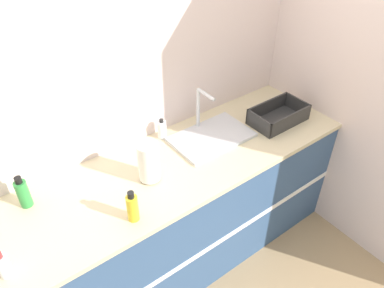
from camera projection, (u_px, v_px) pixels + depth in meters
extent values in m
cube|color=silver|center=(130.00, 82.00, 2.21)|extent=(4.81, 0.06, 2.60)
cube|color=silver|center=(315.00, 51.00, 2.56)|extent=(0.06, 2.68, 2.60)
cube|color=#33517A|center=(171.00, 219.00, 2.50)|extent=(2.41, 0.68, 0.86)
cube|color=white|center=(201.00, 252.00, 2.29)|extent=(2.41, 0.01, 0.04)
cube|color=beige|center=(168.00, 169.00, 2.23)|extent=(2.44, 0.70, 0.03)
cube|color=silver|center=(211.00, 137.00, 2.44)|extent=(0.52, 0.33, 0.02)
cylinder|color=silver|center=(198.00, 108.00, 2.44)|extent=(0.02, 0.02, 0.28)
cylinder|color=silver|center=(206.00, 95.00, 2.30)|extent=(0.02, 0.16, 0.02)
cylinder|color=#4C4C51|center=(150.00, 178.00, 2.14)|extent=(0.09, 0.09, 0.01)
cylinder|color=white|center=(149.00, 161.00, 2.06)|extent=(0.12, 0.12, 0.24)
cube|color=#2D2D2D|center=(277.00, 121.00, 2.59)|extent=(0.39, 0.23, 0.01)
cube|color=#2D2D2D|center=(291.00, 121.00, 2.49)|extent=(0.39, 0.01, 0.10)
cube|color=#2D2D2D|center=(267.00, 107.00, 2.63)|extent=(0.39, 0.01, 0.10)
cube|color=#2D2D2D|center=(259.00, 123.00, 2.47)|extent=(0.01, 0.23, 0.10)
cube|color=#2D2D2D|center=(297.00, 105.00, 2.65)|extent=(0.01, 0.23, 0.10)
cylinder|color=white|center=(3.00, 266.00, 1.61)|extent=(0.06, 0.06, 0.12)
cylinder|color=#2D8C3D|center=(23.00, 194.00, 1.93)|extent=(0.06, 0.06, 0.16)
cylinder|color=black|center=(18.00, 180.00, 1.87)|extent=(0.04, 0.04, 0.03)
cylinder|color=yellow|center=(133.00, 208.00, 1.86)|extent=(0.06, 0.06, 0.15)
cylinder|color=black|center=(131.00, 195.00, 1.80)|extent=(0.03, 0.03, 0.03)
cylinder|color=silver|center=(162.00, 130.00, 2.42)|extent=(0.06, 0.06, 0.12)
cylinder|color=black|center=(161.00, 121.00, 2.37)|extent=(0.03, 0.03, 0.02)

